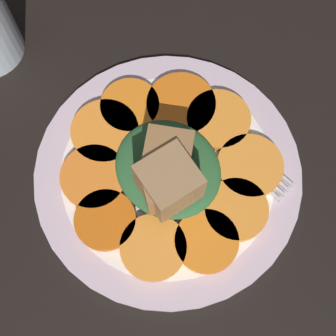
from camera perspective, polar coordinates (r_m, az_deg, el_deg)
table_slab at (r=47.94cm, az=-0.00°, el=-1.22°), size 120.00×120.00×2.00cm
plate at (r=46.50cm, az=-0.00°, el=-0.64°), size 26.46×26.46×1.05cm
carrot_slice_0 at (r=48.35cm, az=-4.66°, el=7.53°), size 6.04×6.04×0.95cm
carrot_slice_1 at (r=47.41cm, az=-7.69°, el=4.43°), size 6.81×6.81×0.95cm
carrot_slice_2 at (r=45.83cm, az=-9.04°, el=-1.08°), size 6.45×6.45×0.95cm
carrot_slice_3 at (r=44.51cm, az=-7.66°, el=-6.30°), size 5.81×5.81×0.95cm
carrot_slice_4 at (r=43.63cm, az=-1.81°, el=-9.66°), size 6.18×6.18×0.95cm
carrot_slice_5 at (r=43.86cm, az=4.72°, el=-8.89°), size 5.96×5.96×0.95cm
carrot_slice_6 at (r=44.82cm, az=8.31°, el=-5.04°), size 6.06×6.06×0.95cm
carrot_slice_7 at (r=46.32cm, az=9.95°, el=0.23°), size 6.49×6.49×0.95cm
carrot_slice_8 at (r=47.79cm, az=6.17°, el=5.87°), size 6.50×6.50×0.95cm
carrot_slice_9 at (r=48.28cm, az=1.60°, el=7.72°), size 7.09×7.09×0.95cm
center_pile at (r=43.15cm, az=-0.08°, el=-0.46°), size 10.74×9.66×6.55cm
fork at (r=47.31cm, az=6.61°, el=3.63°), size 17.65×2.34×0.40cm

